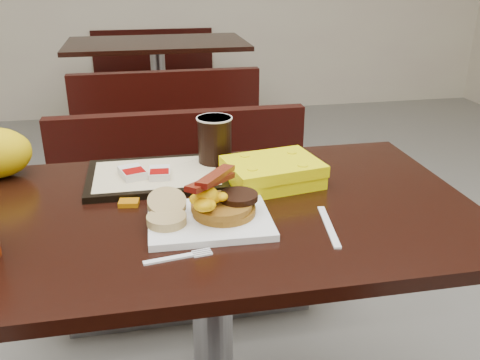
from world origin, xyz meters
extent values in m
cube|color=white|center=(-0.01, -0.08, 0.76)|extent=(0.26, 0.21, 0.02)
cylinder|color=#8F5F17|center=(0.02, -0.07, 0.78)|extent=(0.16, 0.16, 0.03)
cylinder|color=black|center=(0.05, -0.06, 0.80)|extent=(0.10, 0.10, 0.01)
ellipsoid|color=#EE9F04|center=(-0.02, -0.09, 0.82)|extent=(0.10, 0.09, 0.05)
cylinder|color=tan|center=(-0.10, -0.09, 0.77)|extent=(0.08, 0.08, 0.02)
cylinder|color=tan|center=(-0.10, -0.04, 0.79)|extent=(0.09, 0.09, 0.05)
cube|color=white|center=(0.23, -0.14, 0.75)|extent=(0.04, 0.18, 0.00)
cube|color=#AC6307|center=(-0.18, 0.05, 0.76)|extent=(0.05, 0.04, 0.01)
cube|color=#8C0504|center=(-0.11, 0.08, 0.75)|extent=(0.04, 0.03, 0.01)
cube|color=black|center=(-0.11, 0.19, 0.76)|extent=(0.34, 0.25, 0.02)
cube|color=silver|center=(-0.17, 0.18, 0.78)|extent=(0.07, 0.09, 0.02)
cube|color=silver|center=(-0.10, 0.16, 0.78)|extent=(0.06, 0.07, 0.02)
cylinder|color=black|center=(0.05, 0.24, 0.83)|extent=(0.10, 0.10, 0.12)
cube|color=#ECE103|center=(0.17, 0.10, 0.78)|extent=(0.25, 0.20, 0.06)
camera|label=1|loc=(-0.14, -1.05, 1.26)|focal=39.12mm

